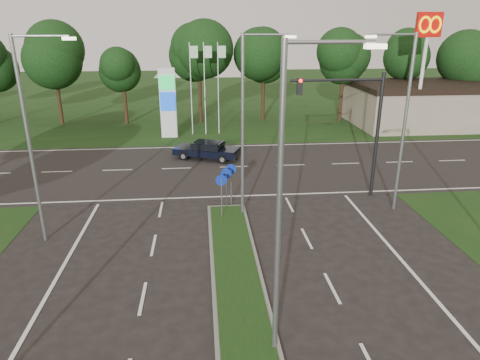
{
  "coord_description": "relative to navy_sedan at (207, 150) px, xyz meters",
  "views": [
    {
      "loc": [
        -1.2,
        -4.33,
        9.24
      ],
      "look_at": [
        0.6,
        15.18,
        2.2
      ],
      "focal_mm": 32.0,
      "sensor_mm": 36.0,
      "label": 1
    }
  ],
  "objects": [
    {
      "name": "verge_far",
      "position": [
        0.82,
        28.84,
        -0.69
      ],
      "size": [
        160.0,
        50.0,
        0.02
      ],
      "primitive_type": "cube",
      "color": "#133311",
      "rests_on": "ground"
    },
    {
      "name": "cross_road",
      "position": [
        0.82,
        -2.16,
        -0.69
      ],
      "size": [
        160.0,
        12.0,
        0.02
      ],
      "primitive_type": "cube",
      "color": "black",
      "rests_on": "ground"
    },
    {
      "name": "commercial_building",
      "position": [
        22.82,
        9.84,
        1.31
      ],
      "size": [
        16.0,
        9.0,
        4.0
      ],
      "primitive_type": "cube",
      "color": "gray",
      "rests_on": "ground"
    },
    {
      "name": "streetlight_median_near",
      "position": [
        1.82,
        -20.16,
        4.39
      ],
      "size": [
        2.53,
        0.22,
        9.0
      ],
      "color": "gray",
      "rests_on": "ground"
    },
    {
      "name": "streetlight_median_far",
      "position": [
        1.82,
        -10.16,
        4.39
      ],
      "size": [
        2.53,
        0.22,
        9.0
      ],
      "color": "gray",
      "rests_on": "ground"
    },
    {
      "name": "streetlight_left_far",
      "position": [
        -7.48,
        -12.16,
        4.39
      ],
      "size": [
        2.53,
        0.22,
        9.0
      ],
      "color": "gray",
      "rests_on": "ground"
    },
    {
      "name": "streetlight_right_far",
      "position": [
        9.62,
        -10.16,
        4.39
      ],
      "size": [
        2.53,
        0.22,
        9.0
      ],
      "rotation": [
        0.0,
        0.0,
        3.14
      ],
      "color": "gray",
      "rests_on": "ground"
    },
    {
      "name": "traffic_signal",
      "position": [
        8.01,
        -8.16,
        3.96
      ],
      "size": [
        5.1,
        0.42,
        7.0
      ],
      "color": "black",
      "rests_on": "ground"
    },
    {
      "name": "median_signs",
      "position": [
        0.82,
        -9.76,
        1.02
      ],
      "size": [
        1.16,
        1.76,
        2.38
      ],
      "color": "gray",
      "rests_on": "ground"
    },
    {
      "name": "gas_pylon",
      "position": [
        -2.97,
        6.89,
        2.5
      ],
      "size": [
        5.8,
        1.26,
        8.0
      ],
      "color": "silver",
      "rests_on": "ground"
    },
    {
      "name": "mcdonalds_sign",
      "position": [
        18.82,
        5.81,
        7.29
      ],
      "size": [
        2.2,
        0.47,
        10.4
      ],
      "color": "silver",
      "rests_on": "ground"
    },
    {
      "name": "treeline_far",
      "position": [
        0.92,
        13.77,
        6.14
      ],
      "size": [
        6.0,
        6.0,
        9.9
      ],
      "color": "black",
      "rests_on": "ground"
    },
    {
      "name": "navy_sedan",
      "position": [
        0.0,
        0.0,
        0.0
      ],
      "size": [
        5.06,
        3.49,
        1.29
      ],
      "rotation": [
        0.0,
        0.0,
        1.2
      ],
      "color": "black",
      "rests_on": "ground"
    }
  ]
}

